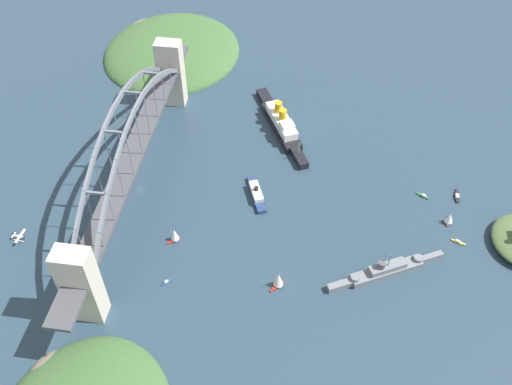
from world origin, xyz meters
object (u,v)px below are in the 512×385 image
at_px(harbor_arch_bridge, 133,156).
at_px(small_boat_4, 167,282).
at_px(naval_cruiser, 386,270).
at_px(small_boat_6, 278,280).
at_px(small_boat_2, 423,196).
at_px(small_boat_3, 457,196).
at_px(ocean_liner, 281,123).
at_px(small_boat_5, 458,242).
at_px(harbor_ferry_steamer, 256,193).
at_px(small_boat_1, 449,218).
at_px(small_boat_0, 174,235).
at_px(seaplane_taxiing_near_bridge, 19,237).

relative_size(harbor_arch_bridge, small_boat_4, 41.74).
height_order(naval_cruiser, small_boat_6, naval_cruiser).
bearing_deg(naval_cruiser, small_boat_2, 158.72).
bearing_deg(small_boat_3, harbor_arch_bridge, -83.94).
relative_size(ocean_liner, small_boat_6, 7.13).
distance_m(ocean_liner, small_boat_5, 155.20).
bearing_deg(harbor_ferry_steamer, ocean_liner, 173.23).
xyz_separation_m(ocean_liner, small_boat_5, (95.02, 122.62, -4.77)).
bearing_deg(small_boat_1, harbor_ferry_steamer, -92.73).
bearing_deg(small_boat_1, small_boat_0, -77.24).
distance_m(naval_cruiser, small_boat_0, 130.86).
relative_size(harbor_arch_bridge, naval_cruiser, 3.70).
bearing_deg(small_boat_2, seaplane_taxiing_near_bridge, -73.81).
height_order(small_boat_2, small_boat_6, small_boat_6).
relative_size(small_boat_4, small_boat_6, 0.50).
height_order(seaplane_taxiing_near_bridge, small_boat_3, seaplane_taxiing_near_bridge).
relative_size(ocean_liner, naval_cruiser, 1.26).
distance_m(seaplane_taxiing_near_bridge, small_boat_2, 264.70).
bearing_deg(naval_cruiser, harbor_ferry_steamer, -121.61).
xyz_separation_m(harbor_arch_bridge, small_boat_0, (40.59, 34.57, -25.06)).
bearing_deg(small_boat_1, ocean_liner, -123.84).
height_order(small_boat_0, small_boat_1, small_boat_0).
xyz_separation_m(harbor_ferry_steamer, small_boat_3, (-18.48, 134.60, -1.75)).
distance_m(naval_cruiser, small_boat_6, 64.86).
bearing_deg(small_boat_5, small_boat_3, 175.32).
height_order(harbor_arch_bridge, ocean_liner, harbor_arch_bridge).
bearing_deg(small_boat_0, small_boat_6, 69.88).
xyz_separation_m(small_boat_4, small_boat_6, (-7.40, 65.32, 5.03)).
height_order(small_boat_0, small_boat_4, small_boat_0).
xyz_separation_m(ocean_liner, naval_cruiser, (125.40, 76.63, -2.12)).
bearing_deg(seaplane_taxiing_near_bridge, harbor_arch_bridge, 130.80).
distance_m(seaplane_taxiing_near_bridge, small_boat_0, 98.03).
distance_m(harbor_ferry_steamer, small_boat_4, 88.21).
xyz_separation_m(small_boat_1, small_boat_5, (16.09, 4.88, -3.77)).
distance_m(harbor_arch_bridge, small_boat_3, 217.73).
relative_size(ocean_liner, harbor_ferry_steamer, 2.63).
distance_m(small_boat_0, small_boat_3, 190.83).
relative_size(small_boat_1, small_boat_4, 1.57).
distance_m(harbor_arch_bridge, small_boat_0, 58.91).
bearing_deg(small_boat_0, ocean_liner, 155.38).
bearing_deg(small_boat_2, harbor_ferry_steamer, -82.09).
relative_size(small_boat_4, small_boat_5, 0.70).
height_order(harbor_ferry_steamer, small_boat_2, harbor_ferry_steamer).
distance_m(small_boat_1, small_boat_2, 26.32).
height_order(ocean_liner, naval_cruiser, ocean_liner).
relative_size(small_boat_0, small_boat_5, 1.27).
bearing_deg(ocean_liner, harbor_arch_bridge, -48.91).
bearing_deg(small_boat_3, small_boat_5, -4.68).
height_order(harbor_arch_bridge, naval_cruiser, harbor_arch_bridge).
distance_m(harbor_ferry_steamer, small_boat_6, 73.60).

